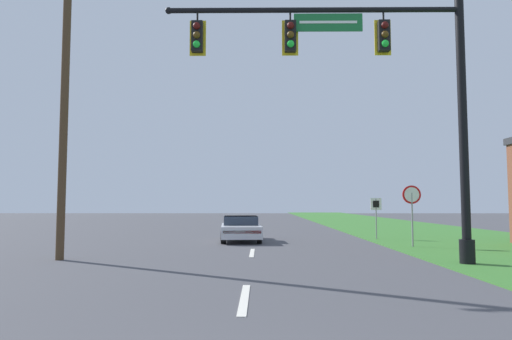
{
  "coord_description": "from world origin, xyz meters",
  "views": [
    {
      "loc": [
        0.31,
        -2.79,
        1.81
      ],
      "look_at": [
        0.0,
        28.58,
        4.1
      ],
      "focal_mm": 32.0,
      "sensor_mm": 36.0,
      "label": 1
    }
  ],
  "objects_px": {
    "route_sign_post": "(376,209)",
    "stop_sign": "(412,202)",
    "car_ahead": "(241,228)",
    "utility_pole_near": "(65,97)",
    "signal_mast": "(383,85)"
  },
  "relations": [
    {
      "from": "signal_mast",
      "to": "route_sign_post",
      "type": "height_order",
      "value": "signal_mast"
    },
    {
      "from": "route_sign_post",
      "to": "signal_mast",
      "type": "bearing_deg",
      "value": -102.58
    },
    {
      "from": "signal_mast",
      "to": "utility_pole_near",
      "type": "xyz_separation_m",
      "value": [
        -10.14,
        1.07,
        -0.09
      ]
    },
    {
      "from": "signal_mast",
      "to": "utility_pole_near",
      "type": "height_order",
      "value": "utility_pole_near"
    },
    {
      "from": "signal_mast",
      "to": "utility_pole_near",
      "type": "relative_size",
      "value": 0.9
    },
    {
      "from": "stop_sign",
      "to": "utility_pole_near",
      "type": "bearing_deg",
      "value": -161.71
    },
    {
      "from": "car_ahead",
      "to": "stop_sign",
      "type": "bearing_deg",
      "value": -23.86
    },
    {
      "from": "car_ahead",
      "to": "utility_pole_near",
      "type": "relative_size",
      "value": 0.43
    },
    {
      "from": "signal_mast",
      "to": "route_sign_post",
      "type": "distance_m",
      "value": 10.32
    },
    {
      "from": "signal_mast",
      "to": "stop_sign",
      "type": "relative_size",
      "value": 3.69
    },
    {
      "from": "route_sign_post",
      "to": "utility_pole_near",
      "type": "bearing_deg",
      "value": -145.92
    },
    {
      "from": "car_ahead",
      "to": "stop_sign",
      "type": "xyz_separation_m",
      "value": [
        7.2,
        -3.18,
        1.26
      ]
    },
    {
      "from": "route_sign_post",
      "to": "stop_sign",
      "type": "bearing_deg",
      "value": -83.74
    },
    {
      "from": "signal_mast",
      "to": "route_sign_post",
      "type": "xyz_separation_m",
      "value": [
        2.08,
        9.34,
        -3.86
      ]
    },
    {
      "from": "stop_sign",
      "to": "utility_pole_near",
      "type": "distance_m",
      "value": 13.78
    }
  ]
}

